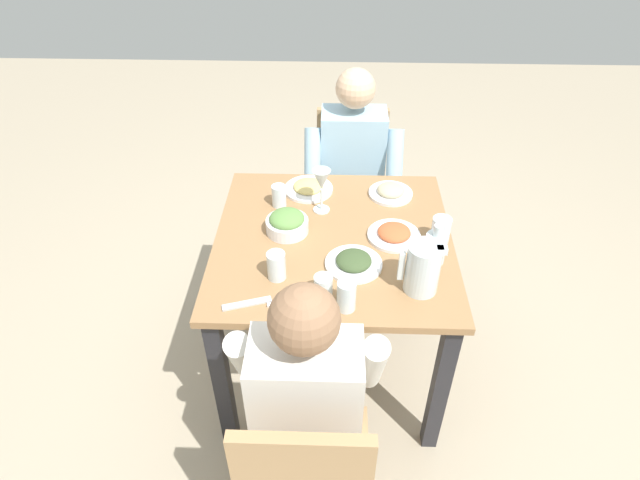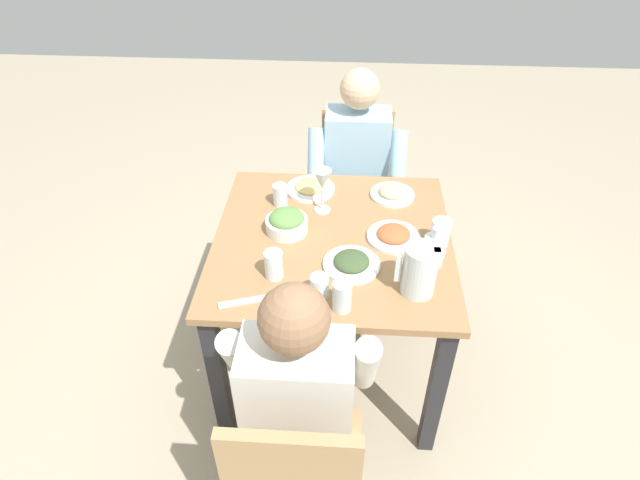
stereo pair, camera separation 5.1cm
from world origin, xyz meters
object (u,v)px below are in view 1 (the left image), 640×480
(chair_near, at_px, (350,181))
(water_glass_far_right, at_px, (278,196))
(water_glass_near_right, at_px, (322,286))
(water_glass_center, at_px, (345,296))
(oil_carafe, at_px, (434,249))
(water_glass_by_pitcher, at_px, (275,266))
(wine_glass, at_px, (321,182))
(plate_rice_curry, at_px, (393,234))
(water_pitcher, at_px, (422,268))
(diner_far, at_px, (307,392))
(salad_bowl, at_px, (286,223))
(plate_dolmas, at_px, (353,262))
(water_glass_near_left, at_px, (440,230))
(chair_far, at_px, (304,477))
(plate_fries, at_px, (308,188))
(dining_table, at_px, (332,260))
(diner_near, at_px, (352,178))
(plate_beans, at_px, (390,192))

(chair_near, xyz_separation_m, water_glass_far_right, (0.33, 0.63, 0.31))
(water_glass_near_right, xyz_separation_m, water_glass_center, (-0.08, 0.06, 0.01))
(chair_near, height_order, oil_carafe, oil_carafe)
(water_glass_center, xyz_separation_m, water_glass_by_pitcher, (0.25, -0.15, -0.00))
(wine_glass, bearing_deg, plate_rice_curry, 149.21)
(water_pitcher, bearing_deg, diner_far, 43.54)
(diner_far, height_order, water_glass_by_pitcher, diner_far)
(chair_near, height_order, salad_bowl, chair_near)
(plate_dolmas, distance_m, water_glass_center, 0.22)
(water_glass_far_right, xyz_separation_m, water_glass_near_left, (-0.65, 0.23, 0.01))
(salad_bowl, relative_size, plate_dolmas, 0.80)
(water_glass_near_left, height_order, water_glass_by_pitcher, same)
(chair_far, bearing_deg, water_glass_far_right, -81.17)
(plate_rice_curry, relative_size, water_glass_far_right, 2.18)
(diner_far, height_order, water_pitcher, diner_far)
(diner_far, relative_size, plate_fries, 5.37)
(dining_table, bearing_deg, water_glass_near_left, 178.40)
(plate_rice_curry, bearing_deg, water_glass_near_left, 173.08)
(water_glass_by_pitcher, bearing_deg, diner_near, -108.33)
(water_glass_by_pitcher, bearing_deg, water_glass_near_left, -159.79)
(chair_near, bearing_deg, diner_far, 83.85)
(plate_fries, height_order, water_glass_near_right, water_glass_near_right)
(water_glass_by_pitcher, bearing_deg, water_pitcher, 175.17)
(water_glass_near_left, bearing_deg, plate_fries, -33.11)
(dining_table, height_order, diner_near, diner_near)
(water_glass_near_left, bearing_deg, diner_far, 52.37)
(diner_far, xyz_separation_m, water_glass_center, (-0.12, -0.26, 0.18))
(chair_far, bearing_deg, water_glass_near_left, -120.22)
(chair_far, bearing_deg, plate_dolmas, -102.22)
(diner_far, bearing_deg, chair_near, -96.15)
(diner_near, height_order, diner_far, same)
(diner_near, distance_m, water_glass_near_left, 0.75)
(diner_near, height_order, water_glass_by_pitcher, diner_near)
(plate_fries, bearing_deg, chair_near, -111.90)
(chair_far, bearing_deg, water_glass_by_pitcher, -77.77)
(diner_near, relative_size, plate_beans, 6.01)
(water_glass_center, bearing_deg, diner_near, -92.37)
(salad_bowl, distance_m, oil_carafe, 0.59)
(diner_far, xyz_separation_m, plate_beans, (-0.32, -0.95, 0.14))
(plate_rice_curry, xyz_separation_m, water_glass_by_pitcher, (0.44, 0.25, 0.04))
(plate_beans, relative_size, water_glass_center, 1.70)
(water_glass_center, bearing_deg, water_glass_near_right, -35.65)
(plate_fries, height_order, water_glass_center, water_glass_center)
(water_pitcher, xyz_separation_m, plate_rice_curry, (0.07, -0.29, -0.08))
(diner_far, bearing_deg, chair_far, 90.00)
(diner_near, xyz_separation_m, plate_rice_curry, (-0.15, 0.63, 0.14))
(diner_near, height_order, plate_fries, diner_near)
(water_pitcher, distance_m, water_glass_center, 0.28)
(plate_rice_curry, bearing_deg, plate_beans, -91.57)
(dining_table, distance_m, oil_carafe, 0.44)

